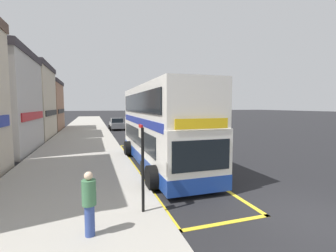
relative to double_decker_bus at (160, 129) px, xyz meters
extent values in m
plane|color=black|center=(2.46, 24.42, -2.06)|extent=(260.00, 260.00, 0.00)
cube|color=#A39E93|center=(-4.54, 24.42, -1.99)|extent=(6.00, 76.00, 0.14)
cube|color=white|center=(0.01, 0.01, -0.71)|extent=(2.51, 10.39, 2.30)
cube|color=white|center=(0.01, 0.01, 1.39)|extent=(2.48, 10.18, 1.90)
cube|color=navy|center=(0.01, 0.01, -1.56)|extent=(2.53, 10.41, 0.60)
cube|color=navy|center=(0.01, 0.01, 0.46)|extent=(2.54, 9.56, 0.36)
cube|color=black|center=(-1.27, 0.41, -0.41)|extent=(0.04, 8.31, 0.90)
cube|color=black|center=(-1.27, 0.01, 1.44)|extent=(0.04, 9.14, 1.00)
cube|color=black|center=(0.01, -5.20, -0.46)|extent=(2.21, 0.04, 1.10)
cube|color=yellow|center=(0.01, -5.20, 0.66)|extent=(2.01, 0.04, 0.36)
cylinder|color=black|center=(-1.34, -3.73, -1.56)|extent=(0.56, 1.00, 1.00)
cylinder|color=black|center=(1.35, -3.73, -1.56)|extent=(0.56, 1.00, 1.00)
cylinder|color=black|center=(-1.34, 2.87, -1.56)|extent=(0.56, 1.00, 1.00)
cylinder|color=black|center=(1.35, 2.87, -1.56)|extent=(0.56, 1.00, 1.00)
cube|color=yellow|center=(-1.46, 0.09, -2.06)|extent=(0.16, 14.13, 0.01)
cube|color=yellow|center=(1.38, 0.09, -2.06)|extent=(0.16, 14.13, 0.01)
cube|color=yellow|center=(-0.04, -6.90, -2.06)|extent=(3.00, 0.16, 0.01)
cube|color=yellow|center=(-0.04, 7.07, -2.06)|extent=(3.00, 0.16, 0.01)
cylinder|color=black|center=(-2.20, -5.74, -0.65)|extent=(0.09, 0.09, 2.55)
cube|color=silver|center=(-2.20, -5.49, 0.45)|extent=(0.05, 0.42, 0.30)
cube|color=red|center=(-2.20, -5.49, 0.65)|extent=(0.05, 0.42, 0.10)
cube|color=black|center=(-2.20, -5.64, -0.62)|extent=(0.06, 0.28, 0.40)
cube|color=#B2191E|center=(-7.70, 6.93, 0.54)|extent=(0.08, 6.25, 0.56)
cube|color=black|center=(-7.70, 14.97, 0.54)|extent=(0.08, 6.62, 0.56)
cube|color=#9E7056|center=(-12.84, 23.24, 1.10)|extent=(10.19, 7.51, 6.33)
cube|color=#383338|center=(-12.84, 23.24, 4.52)|extent=(10.39, 7.66, 0.50)
cube|color=brown|center=(-12.84, 24.62, 5.22)|extent=(0.60, 0.60, 0.90)
cube|color=black|center=(-7.70, 23.24, 0.54)|extent=(0.08, 6.38, 0.56)
cube|color=#B2B5BA|center=(7.00, 31.12, -1.40)|extent=(1.76, 4.20, 0.72)
cube|color=black|center=(7.00, 31.02, -0.74)|extent=(1.52, 1.90, 0.60)
cylinder|color=black|center=(6.06, 32.42, -1.76)|extent=(0.22, 0.60, 0.60)
cylinder|color=black|center=(7.93, 32.42, -1.76)|extent=(0.22, 0.60, 0.60)
cylinder|color=black|center=(6.06, 29.82, -1.76)|extent=(0.22, 0.60, 0.60)
cylinder|color=black|center=(7.93, 29.82, -1.76)|extent=(0.22, 0.60, 0.60)
cube|color=slate|center=(-0.38, 20.73, -1.40)|extent=(1.76, 4.20, 0.72)
cube|color=black|center=(-0.38, 20.63, -0.74)|extent=(1.52, 1.90, 0.60)
cylinder|color=black|center=(-1.31, 22.03, -1.76)|extent=(0.22, 0.60, 0.60)
cylinder|color=black|center=(0.56, 22.03, -1.76)|extent=(0.22, 0.60, 0.60)
cylinder|color=black|center=(-1.31, 19.43, -1.76)|extent=(0.22, 0.60, 0.60)
cylinder|color=black|center=(0.56, 19.43, -1.76)|extent=(0.22, 0.60, 0.60)
cylinder|color=#33478C|center=(-3.72, -6.63, -1.53)|extent=(0.24, 0.24, 0.78)
cylinder|color=#3F724C|center=(-3.72, -6.63, -0.83)|extent=(0.34, 0.34, 0.62)
sphere|color=beige|center=(-3.72, -6.63, -0.42)|extent=(0.21, 0.21, 0.21)
camera|label=1|loc=(-3.58, -12.45, 1.27)|focal=24.92mm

